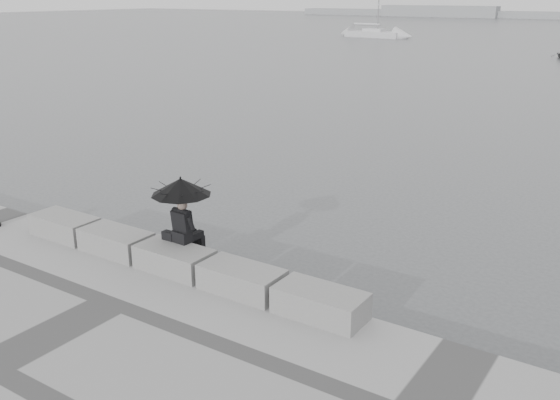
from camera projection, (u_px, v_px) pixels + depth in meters
The scene contains 9 objects.
ground at pixel (191, 285), 13.18m from camera, with size 360.00×360.00×0.00m, color #484A4D.
stone_block_far_left at pixel (65, 226), 14.37m from camera, with size 1.60×0.80×0.50m, color gray.
stone_block_left at pixel (116, 242), 13.48m from camera, with size 1.60×0.80×0.50m, color gray.
stone_block_centre at pixel (175, 259), 12.58m from camera, with size 1.60×0.80×0.50m, color gray.
stone_block_right at pixel (242, 280), 11.69m from camera, with size 1.60×0.80×0.50m, color gray.
stone_block_far_right at pixel (320, 303), 10.80m from camera, with size 1.60×0.80×0.50m, color gray.
seated_person at pixel (181, 194), 12.52m from camera, with size 1.23×1.23×1.39m.
bag at pixel (169, 236), 12.90m from camera, with size 0.28×0.16×0.18m, color black.
sailboat_left at pixel (374, 34), 86.27m from camera, with size 8.33×3.14×12.90m.
Camera 1 is at (8.17, -8.90, 5.86)m, focal length 40.00 mm.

